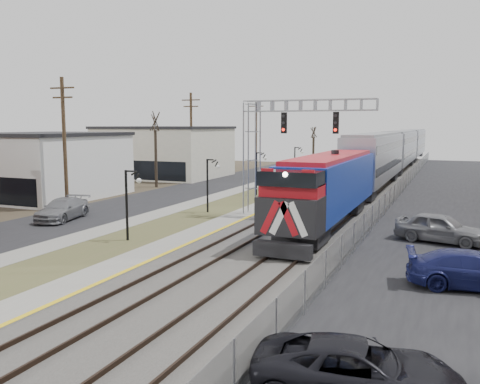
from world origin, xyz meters
The scene contains 18 objects.
street_west centered at (-11.50, 35.00, 0.02)m, with size 7.00×120.00×0.04m, color black.
sidewalk centered at (-7.00, 35.00, 0.04)m, with size 2.00×120.00×0.08m, color gray.
grass_median centered at (-4.00, 35.00, 0.03)m, with size 4.00×120.00×0.06m, color #494E29.
platform centered at (-1.00, 35.00, 0.12)m, with size 2.00×120.00×0.24m, color gray.
ballast_bed centered at (4.00, 35.00, 0.10)m, with size 8.00×120.00×0.20m, color #595651.
platform_edge centered at (-0.12, 35.00, 0.24)m, with size 0.24×120.00×0.01m, color gold.
track_near centered at (2.00, 35.00, 0.28)m, with size 1.58×120.00×0.15m.
track_far centered at (5.50, 35.00, 0.28)m, with size 1.58×120.00×0.15m.
train centered at (5.50, 61.22, 2.92)m, with size 3.00×85.85×5.33m.
signal_gantry centered at (1.22, 27.99, 5.59)m, with size 9.00×1.07×8.15m.
lampposts centered at (-4.00, 18.29, 2.00)m, with size 0.14×62.14×4.00m.
utility_poles centered at (-14.50, 25.00, 5.00)m, with size 0.28×80.28×10.00m.
fence centered at (8.20, 35.00, 0.80)m, with size 0.04×120.00×1.60m, color gray.
bare_trees centered at (-12.66, 38.91, 2.70)m, with size 12.30×42.30×5.95m.
car_lot_c centered at (10.80, 6.31, 0.69)m, with size 2.28×4.95×1.37m, color black.
car_lot_d centered at (13.58, 16.33, 0.74)m, with size 2.07×5.10×1.48m, color #171A50.
car_lot_e centered at (12.13, 24.35, 0.81)m, with size 1.92×4.77×1.63m, color slate.
car_street_b centered at (-11.85, 21.56, 0.72)m, with size 2.03×4.99×1.45m, color slate.
Camera 1 is at (12.66, -5.17, 6.46)m, focal length 38.00 mm.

